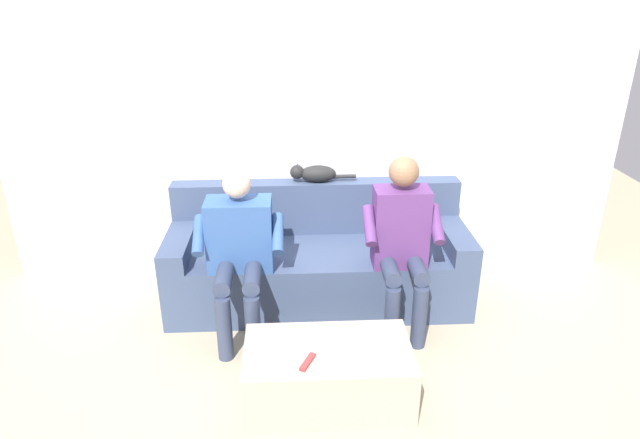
# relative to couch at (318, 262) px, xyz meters

# --- Properties ---
(ground_plane) EXTENTS (8.00, 8.00, 0.00)m
(ground_plane) POSITION_rel_couch_xyz_m (0.00, 0.73, -0.30)
(ground_plane) COLOR tan
(back_wall) EXTENTS (4.80, 0.06, 2.72)m
(back_wall) POSITION_rel_couch_xyz_m (0.00, -0.48, 1.06)
(back_wall) COLOR silver
(back_wall) RESTS_ON ground
(couch) EXTENTS (2.17, 0.77, 0.84)m
(couch) POSITION_rel_couch_xyz_m (0.00, 0.00, 0.00)
(couch) COLOR #3D4C6B
(couch) RESTS_ON ground
(coffee_table) EXTENTS (0.94, 0.53, 0.35)m
(coffee_table) POSITION_rel_couch_xyz_m (0.00, 1.12, -0.12)
(coffee_table) COLOR #A89E8E
(coffee_table) RESTS_ON ground
(person_left_seated) EXTENTS (0.52, 0.50, 1.20)m
(person_left_seated) POSITION_rel_couch_xyz_m (-0.54, 0.38, 0.38)
(person_left_seated) COLOR #5B3370
(person_left_seated) RESTS_ON ground
(person_right_seated) EXTENTS (0.58, 0.59, 1.12)m
(person_right_seated) POSITION_rel_couch_xyz_m (0.54, 0.38, 0.34)
(person_right_seated) COLOR #335693
(person_right_seated) RESTS_ON ground
(cat_on_backrest) EXTENTS (0.49, 0.14, 0.14)m
(cat_on_backrest) POSITION_rel_couch_xyz_m (0.01, -0.26, 0.61)
(cat_on_backrest) COLOR black
(cat_on_backrest) RESTS_ON couch
(remote_red) EXTENTS (0.09, 0.15, 0.02)m
(remote_red) POSITION_rel_couch_xyz_m (0.12, 1.25, 0.06)
(remote_red) COLOR #B73333
(remote_red) RESTS_ON coffee_table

